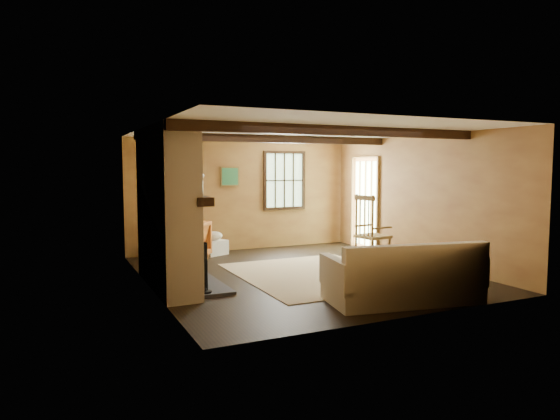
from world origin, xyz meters
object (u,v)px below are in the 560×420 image
fireplace (168,214)px  rocking_chair (371,234)px  armchair (183,241)px  sofa (405,280)px  laundry_basket (214,248)px

fireplace → rocking_chair: (3.87, 0.29, -0.56)m
rocking_chair → armchair: size_ratio=1.53×
fireplace → rocking_chair: bearing=4.3°
sofa → armchair: size_ratio=2.57×
sofa → rocking_chair: bearing=74.2°
rocking_chair → sofa: rocking_chair is taller
fireplace → sofa: bearing=-39.1°
rocking_chair → laundry_basket: bearing=41.7°
rocking_chair → sofa: (-1.19, -2.47, -0.25)m
fireplace → armchair: fireplace is taller
laundry_basket → armchair: 0.84m
fireplace → rocking_chair: fireplace is taller
rocking_chair → sofa: bearing=146.0°
sofa → armchair: sofa is taller
fireplace → armchair: size_ratio=2.83×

